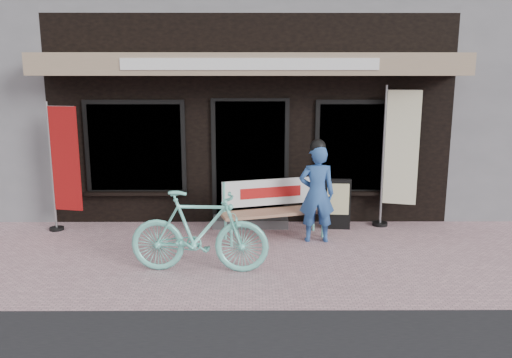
{
  "coord_description": "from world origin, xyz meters",
  "views": [
    {
      "loc": [
        0.05,
        -6.64,
        2.54
      ],
      "look_at": [
        0.09,
        0.7,
        1.05
      ],
      "focal_mm": 35.0,
      "sensor_mm": 36.0,
      "label": 1
    }
  ],
  "objects_px": {
    "person": "(317,192)",
    "bicycle": "(199,232)",
    "menu_stand": "(338,203)",
    "nobori_cream": "(398,155)",
    "bench": "(273,204)",
    "nobori_red": "(63,166)"
  },
  "relations": [
    {
      "from": "person",
      "to": "nobori_cream",
      "type": "height_order",
      "value": "nobori_cream"
    },
    {
      "from": "menu_stand",
      "to": "nobori_cream",
      "type": "bearing_deg",
      "value": 11.86
    },
    {
      "from": "bench",
      "to": "menu_stand",
      "type": "bearing_deg",
      "value": 3.26
    },
    {
      "from": "nobori_red",
      "to": "nobori_cream",
      "type": "height_order",
      "value": "nobori_cream"
    },
    {
      "from": "person",
      "to": "bicycle",
      "type": "relative_size",
      "value": 0.89
    },
    {
      "from": "bench",
      "to": "menu_stand",
      "type": "xyz_separation_m",
      "value": [
        1.12,
        0.4,
        -0.1
      ]
    },
    {
      "from": "bench",
      "to": "menu_stand",
      "type": "relative_size",
      "value": 2.03
    },
    {
      "from": "bicycle",
      "to": "menu_stand",
      "type": "xyz_separation_m",
      "value": [
        2.15,
        1.9,
        -0.1
      ]
    },
    {
      "from": "bicycle",
      "to": "menu_stand",
      "type": "bearing_deg",
      "value": -44.57
    },
    {
      "from": "person",
      "to": "bench",
      "type": "bearing_deg",
      "value": 160.82
    },
    {
      "from": "bench",
      "to": "person",
      "type": "distance_m",
      "value": 0.76
    },
    {
      "from": "bicycle",
      "to": "nobori_cream",
      "type": "xyz_separation_m",
      "value": [
        3.17,
        2.03,
        0.7
      ]
    },
    {
      "from": "bicycle",
      "to": "nobori_cream",
      "type": "height_order",
      "value": "nobori_cream"
    },
    {
      "from": "bench",
      "to": "person",
      "type": "xyz_separation_m",
      "value": [
        0.68,
        -0.24,
        0.25
      ]
    },
    {
      "from": "nobori_red",
      "to": "menu_stand",
      "type": "height_order",
      "value": "nobori_red"
    },
    {
      "from": "nobori_red",
      "to": "nobori_cream",
      "type": "bearing_deg",
      "value": 14.43
    },
    {
      "from": "person",
      "to": "menu_stand",
      "type": "distance_m",
      "value": 0.86
    },
    {
      "from": "person",
      "to": "nobori_red",
      "type": "height_order",
      "value": "nobori_red"
    },
    {
      "from": "bicycle",
      "to": "menu_stand",
      "type": "distance_m",
      "value": 2.87
    },
    {
      "from": "menu_stand",
      "to": "bicycle",
      "type": "bearing_deg",
      "value": -133.82
    },
    {
      "from": "bench",
      "to": "nobori_cream",
      "type": "height_order",
      "value": "nobori_cream"
    },
    {
      "from": "bench",
      "to": "person",
      "type": "bearing_deg",
      "value": -35.9
    }
  ]
}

